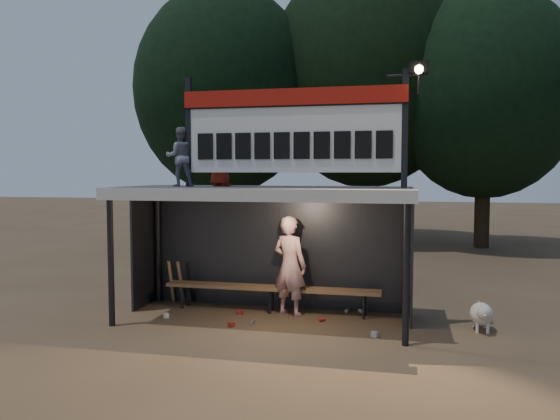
% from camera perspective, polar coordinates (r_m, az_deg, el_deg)
% --- Properties ---
extents(ground, '(80.00, 80.00, 0.00)m').
position_cam_1_polar(ground, '(9.70, -1.70, -11.41)').
color(ground, brown).
rests_on(ground, ground).
extents(player, '(0.77, 0.65, 1.80)m').
position_cam_1_polar(player, '(9.85, 1.03, -5.82)').
color(player, white).
rests_on(player, ground).
extents(child_a, '(0.62, 0.57, 1.05)m').
position_cam_1_polar(child_a, '(9.81, -10.38, 5.48)').
color(child_a, slate).
rests_on(child_a, dugout_shelter).
extents(child_b, '(0.59, 0.52, 1.02)m').
position_cam_1_polar(child_b, '(9.89, -6.22, 5.44)').
color(child_b, maroon).
rests_on(child_b, dugout_shelter).
extents(dugout_shelter, '(5.10, 2.08, 2.32)m').
position_cam_1_polar(dugout_shelter, '(9.62, -1.37, -0.37)').
color(dugout_shelter, '#39393B').
rests_on(dugout_shelter, ground).
extents(scoreboard_assembly, '(4.10, 0.27, 1.99)m').
position_cam_1_polar(scoreboard_assembly, '(9.25, 1.63, 8.62)').
color(scoreboard_assembly, black).
rests_on(scoreboard_assembly, dugout_shelter).
extents(bench, '(4.00, 0.35, 0.48)m').
position_cam_1_polar(bench, '(10.12, -0.93, -8.24)').
color(bench, olive).
rests_on(bench, ground).
extents(tree_left, '(6.46, 6.46, 9.27)m').
position_cam_1_polar(tree_left, '(20.30, -5.81, 12.30)').
color(tree_left, black).
rests_on(tree_left, ground).
extents(tree_mid, '(7.22, 7.22, 10.36)m').
position_cam_1_polar(tree_mid, '(20.92, 9.06, 13.83)').
color(tree_mid, black).
rests_on(tree_mid, ground).
extents(tree_right, '(6.08, 6.08, 8.72)m').
position_cam_1_polar(tree_right, '(19.92, 20.64, 11.28)').
color(tree_right, '#302215').
rests_on(tree_right, ground).
extents(dog, '(0.36, 0.81, 0.49)m').
position_cam_1_polar(dog, '(9.57, 20.32, -10.15)').
color(dog, beige).
rests_on(dog, ground).
extents(bats, '(0.47, 0.32, 0.84)m').
position_cam_1_polar(bats, '(10.95, -10.35, -7.37)').
color(bats, '#9D7949').
rests_on(bats, ground).
extents(litter, '(3.78, 1.53, 0.08)m').
position_cam_1_polar(litter, '(9.66, 0.54, -11.25)').
color(litter, '#AA271D').
rests_on(litter, ground).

